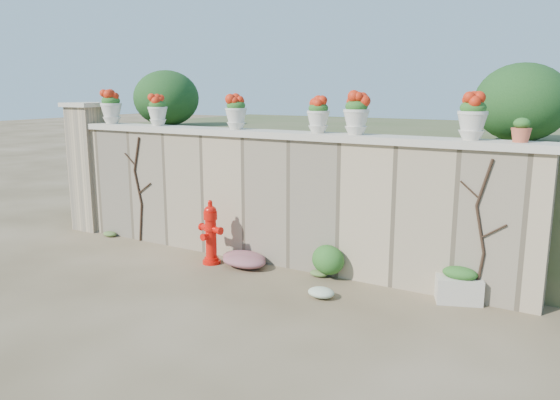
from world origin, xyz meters
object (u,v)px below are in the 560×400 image
Objects in this scene: planter_box at (459,286)px; urn_pot_0 at (111,107)px; fire_hydrant at (211,232)px; terracotta_pot at (521,131)px.

urn_pot_0 reaches higher than planter_box.
fire_hydrant is at bearing -12.60° from urn_pot_0.
urn_pot_0 reaches higher than terracotta_pot.
terracotta_pot is (0.55, 0.25, 2.01)m from planter_box.
planter_box is 2.10m from terracotta_pot.
urn_pot_0 is (-6.49, 0.25, 2.18)m from planter_box.
fire_hydrant is 3.80m from planter_box.
terracotta_pot is (4.33, 0.61, 1.72)m from fire_hydrant.
terracotta_pot is at bearing 3.43° from planter_box.
fire_hydrant is at bearing 164.53° from planter_box.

